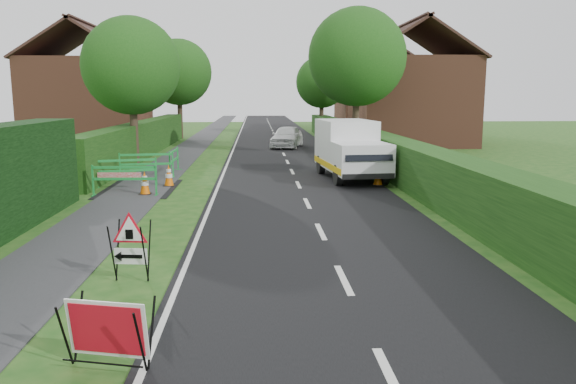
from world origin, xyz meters
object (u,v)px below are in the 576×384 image
red_rect_sign (107,330)px  works_van (350,148)px  hatchback_car (287,137)px  triangle_sign (128,242)px

red_rect_sign → works_van: size_ratio=0.22×
red_rect_sign → hatchback_car: 28.35m
red_rect_sign → triangle_sign: size_ratio=1.05×
hatchback_car → red_rect_sign: bearing=-84.4°
red_rect_sign → triangle_sign: triangle_sign is taller
red_rect_sign → works_van: 16.00m
triangle_sign → works_van: (5.80, 11.92, 0.46)m
works_van → hatchback_car: size_ratio=1.26×
triangle_sign → works_van: bearing=71.1°
works_van → hatchback_car: bearing=92.4°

